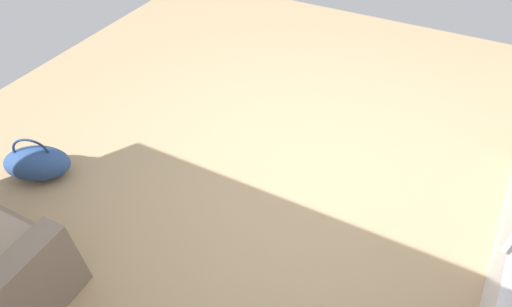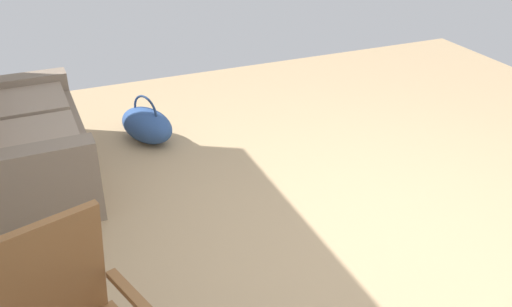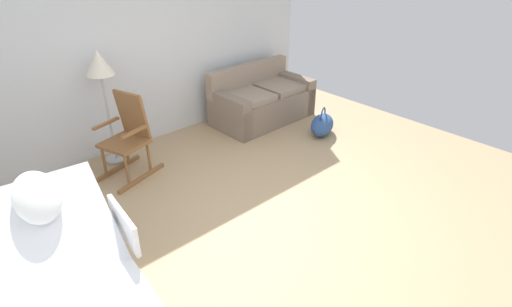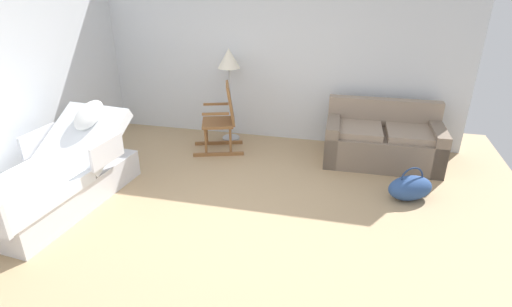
% 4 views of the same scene
% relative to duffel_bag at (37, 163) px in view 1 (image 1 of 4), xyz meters
% --- Properties ---
extents(ground_plane, '(6.92, 6.92, 0.00)m').
position_rel_duffel_bag_xyz_m(ground_plane, '(-1.97, -0.99, -0.15)').
color(ground_plane, tan).
extents(duffel_bag, '(0.64, 0.54, 0.43)m').
position_rel_duffel_bag_xyz_m(duffel_bag, '(0.00, 0.00, 0.00)').
color(duffel_bag, '#2D4C84').
rests_on(duffel_bag, ground).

